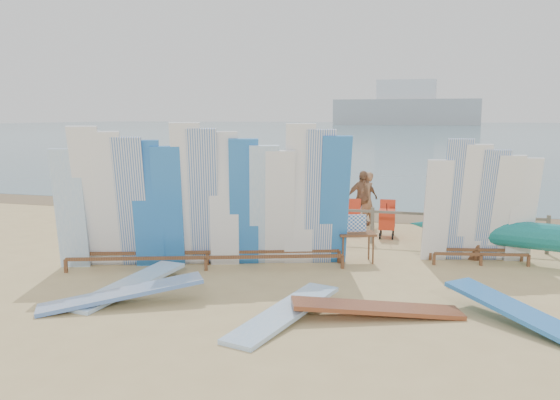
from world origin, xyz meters
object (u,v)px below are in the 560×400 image
(flat_board_e, at_px, (122,305))
(stroller, at_px, (387,223))
(side_surfboard_rack, at_px, (480,208))
(flat_board_c, at_px, (377,317))
(vendor_table, at_px, (356,246))
(beachgoer_0, at_px, (87,189))
(beach_chair_right, at_px, (341,223))
(beachgoer_2, at_px, (221,192))
(beachgoer_11, at_px, (195,182))
(main_surfboard_rack, at_px, (206,203))
(flat_board_a, at_px, (129,291))
(beachgoer_8, at_px, (499,211))
(outrigger_canoe, at_px, (558,240))
(flat_board_b, at_px, (285,320))
(beachgoer_1, at_px, (138,191))
(beachgoer_3, at_px, (231,186))
(beachgoer_10, at_px, (505,204))
(beachgoer_4, at_px, (362,198))
(flat_board_d, at_px, (523,327))
(beachgoer_7, at_px, (367,198))
(beach_chair_left, at_px, (349,224))

(flat_board_e, height_order, stroller, stroller)
(side_surfboard_rack, xyz_separation_m, flat_board_c, (-1.63, -4.05, -1.20))
(vendor_table, xyz_separation_m, beachgoer_0, (-8.64, 2.83, 0.59))
(vendor_table, relative_size, beach_chair_right, 1.11)
(beachgoer_2, xyz_separation_m, beachgoer_11, (-1.69, 1.82, 0.03))
(flat_board_c, distance_m, beachgoer_11, 11.78)
(beach_chair_right, xyz_separation_m, beachgoer_0, (-7.72, -0.22, 0.66))
(main_surfboard_rack, relative_size, flat_board_a, 2.18)
(flat_board_a, relative_size, beachgoer_8, 1.73)
(outrigger_canoe, height_order, flat_board_a, outrigger_canoe)
(side_surfboard_rack, height_order, stroller, side_surfboard_rack)
(main_surfboard_rack, distance_m, vendor_table, 3.36)
(flat_board_b, xyz_separation_m, beachgoer_1, (-6.68, 7.21, 0.90))
(beachgoer_0, bearing_deg, flat_board_e, -98.34)
(stroller, bearing_deg, beachgoer_3, 148.07)
(beachgoer_1, bearing_deg, beachgoer_10, -29.18)
(beachgoer_3, bearing_deg, beachgoer_2, 152.77)
(stroller, xyz_separation_m, beachgoer_4, (-0.90, 1.56, 0.41))
(side_surfboard_rack, bearing_deg, flat_board_c, -124.70)
(flat_board_d, height_order, beachgoer_7, beachgoer_7)
(flat_board_d, height_order, beachgoer_8, beachgoer_8)
(flat_board_c, xyz_separation_m, beachgoer_0, (-9.53, 6.23, 0.94))
(beach_chair_right, xyz_separation_m, beachgoer_10, (4.22, 1.14, 0.53))
(outrigger_canoe, distance_m, beachgoer_3, 10.47)
(beachgoer_2, bearing_deg, flat_board_b, -51.48)
(beachgoer_0, height_order, beachgoer_10, beachgoer_0)
(side_surfboard_rack, relative_size, flat_board_b, 0.99)
(vendor_table, bearing_deg, beachgoer_3, 111.15)
(beachgoer_8, bearing_deg, beachgoer_10, -67.19)
(flat_board_c, bearing_deg, beachgoer_0, 37.10)
(beachgoer_8, bearing_deg, beachgoer_2, 27.74)
(outrigger_canoe, distance_m, flat_board_b, 6.55)
(main_surfboard_rack, relative_size, side_surfboard_rack, 2.19)
(beachgoer_3, distance_m, beachgoer_2, 1.78)
(flat_board_e, relative_size, beachgoer_11, 1.50)
(beachgoer_8, distance_m, beachgoer_10, 1.12)
(flat_board_a, relative_size, beachgoer_10, 1.68)
(beachgoer_3, distance_m, beachgoer_11, 1.32)
(beachgoer_11, xyz_separation_m, beachgoer_0, (-2.20, -2.94, 0.04))
(flat_board_b, xyz_separation_m, beachgoer_7, (0.02, 8.47, 0.76))
(stroller, bearing_deg, outrigger_canoe, -33.93)
(flat_board_a, relative_size, beach_chair_left, 2.93)
(vendor_table, distance_m, beachgoer_0, 9.11)
(main_surfboard_rack, height_order, beachgoer_2, main_surfboard_rack)
(beachgoer_2, bearing_deg, beachgoer_1, -153.76)
(flat_board_a, xyz_separation_m, beachgoer_10, (6.87, 7.50, 0.81))
(beachgoer_8, bearing_deg, beachgoer_7, 12.03)
(outrigger_canoe, bearing_deg, flat_board_e, -130.95)
(side_surfboard_rack, distance_m, stroller, 3.21)
(flat_board_c, relative_size, stroller, 2.83)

